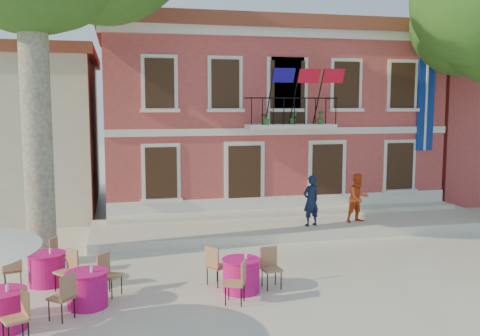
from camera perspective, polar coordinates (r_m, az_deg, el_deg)
name	(u,v)px	position (r m, az deg, el deg)	size (l,w,h in m)	color
ground	(283,272)	(14.01, 4.64, -10.99)	(90.00, 90.00, 0.00)	beige
main_building	(259,116)	(23.50, 2.01, 5.57)	(13.50, 9.59, 7.50)	#C44E47
terrace	(300,225)	(18.61, 6.43, -6.06)	(14.00, 3.40, 0.30)	silver
pedestrian_navy	(311,201)	(17.72, 7.58, -3.47)	(0.61, 0.40, 1.68)	#0F1834
pedestrian_orange	(358,198)	(18.58, 12.50, -3.12)	(0.80, 0.63, 1.66)	#E64F1B
cafe_table_0	(3,309)	(11.41, -23.95, -13.54)	(1.23, 1.91, 0.95)	#E51598
cafe_table_1	(241,274)	(12.45, 0.14, -11.20)	(1.71, 1.86, 0.95)	#E51598
cafe_table_2	(87,288)	(12.02, -15.97, -12.17)	(1.53, 1.76, 0.95)	#E51598
cafe_table_3	(47,267)	(13.70, -19.91, -9.91)	(1.76, 1.84, 0.95)	#E51598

